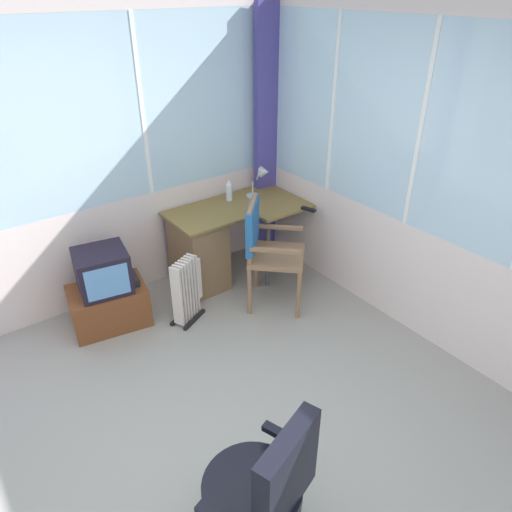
{
  "coord_description": "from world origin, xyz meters",
  "views": [
    {
      "loc": [
        -0.99,
        -1.62,
        2.65
      ],
      "look_at": [
        0.88,
        0.91,
        0.82
      ],
      "focal_mm": 33.37,
      "sensor_mm": 36.0,
      "label": 1
    }
  ],
  "objects_px": {
    "wooden_armchair": "(263,241)",
    "space_heater": "(187,289)",
    "desk_lamp": "(262,177)",
    "tv_on_stand": "(107,293)",
    "tv_remote": "(309,209)",
    "potted_plant": "(244,474)",
    "desk": "(203,247)",
    "office_chair": "(265,486)",
    "spray_bottle": "(229,190)"
  },
  "relations": [
    {
      "from": "desk_lamp",
      "to": "desk",
      "type": "bearing_deg",
      "value": -178.09
    },
    {
      "from": "space_heater",
      "to": "potted_plant",
      "type": "xyz_separation_m",
      "value": [
        -0.62,
        -1.73,
        -0.07
      ]
    },
    {
      "from": "wooden_armchair",
      "to": "potted_plant",
      "type": "height_order",
      "value": "wooden_armchair"
    },
    {
      "from": "desk",
      "to": "wooden_armchair",
      "type": "xyz_separation_m",
      "value": [
        0.27,
        -0.6,
        0.25
      ]
    },
    {
      "from": "office_chair",
      "to": "spray_bottle",
      "type": "bearing_deg",
      "value": 59.28
    },
    {
      "from": "desk",
      "to": "potted_plant",
      "type": "relative_size",
      "value": 3.27
    },
    {
      "from": "desk_lamp",
      "to": "wooden_armchair",
      "type": "distance_m",
      "value": 0.84
    },
    {
      "from": "desk",
      "to": "office_chair",
      "type": "bearing_deg",
      "value": -114.72
    },
    {
      "from": "desk",
      "to": "desk_lamp",
      "type": "xyz_separation_m",
      "value": [
        0.73,
        0.02,
        0.55
      ]
    },
    {
      "from": "office_chair",
      "to": "wooden_armchair",
      "type": "bearing_deg",
      "value": 52.98
    },
    {
      "from": "desk",
      "to": "wooden_armchair",
      "type": "bearing_deg",
      "value": -66.03
    },
    {
      "from": "wooden_armchair",
      "to": "office_chair",
      "type": "relative_size",
      "value": 1.01
    },
    {
      "from": "tv_remote",
      "to": "potted_plant",
      "type": "bearing_deg",
      "value": -156.07
    },
    {
      "from": "space_heater",
      "to": "potted_plant",
      "type": "bearing_deg",
      "value": -109.77
    },
    {
      "from": "desk",
      "to": "office_chair",
      "type": "height_order",
      "value": "office_chair"
    },
    {
      "from": "tv_remote",
      "to": "wooden_armchair",
      "type": "relative_size",
      "value": 0.15
    },
    {
      "from": "desk_lamp",
      "to": "spray_bottle",
      "type": "distance_m",
      "value": 0.35
    },
    {
      "from": "tv_remote",
      "to": "spray_bottle",
      "type": "relative_size",
      "value": 0.69
    },
    {
      "from": "tv_remote",
      "to": "tv_on_stand",
      "type": "relative_size",
      "value": 0.21
    },
    {
      "from": "wooden_armchair",
      "to": "space_heater",
      "type": "xyz_separation_m",
      "value": [
        -0.69,
        0.18,
        -0.34
      ]
    },
    {
      "from": "tv_on_stand",
      "to": "desk_lamp",
      "type": "bearing_deg",
      "value": 3.14
    },
    {
      "from": "desk",
      "to": "tv_remote",
      "type": "distance_m",
      "value": 1.08
    },
    {
      "from": "tv_on_stand",
      "to": "desk",
      "type": "bearing_deg",
      "value": 4.03
    },
    {
      "from": "office_chair",
      "to": "potted_plant",
      "type": "distance_m",
      "value": 0.47
    },
    {
      "from": "space_heater",
      "to": "tv_on_stand",
      "type": "bearing_deg",
      "value": 149.53
    },
    {
      "from": "wooden_armchair",
      "to": "tv_remote",
      "type": "bearing_deg",
      "value": 8.05
    },
    {
      "from": "desk",
      "to": "tv_remote",
      "type": "xyz_separation_m",
      "value": [
        0.89,
        -0.51,
        0.35
      ]
    },
    {
      "from": "tv_remote",
      "to": "tv_on_stand",
      "type": "bearing_deg",
      "value": 150.57
    },
    {
      "from": "tv_remote",
      "to": "office_chair",
      "type": "bearing_deg",
      "value": -152.38
    },
    {
      "from": "space_heater",
      "to": "wooden_armchair",
      "type": "bearing_deg",
      "value": -14.85
    },
    {
      "from": "desk",
      "to": "potted_plant",
      "type": "distance_m",
      "value": 2.39
    },
    {
      "from": "desk_lamp",
      "to": "spray_bottle",
      "type": "relative_size",
      "value": 1.49
    },
    {
      "from": "desk_lamp",
      "to": "tv_remote",
      "type": "relative_size",
      "value": 2.15
    },
    {
      "from": "wooden_armchair",
      "to": "space_heater",
      "type": "bearing_deg",
      "value": 165.15
    },
    {
      "from": "desk_lamp",
      "to": "tv_on_stand",
      "type": "distance_m",
      "value": 1.86
    },
    {
      "from": "tv_on_stand",
      "to": "potted_plant",
      "type": "xyz_separation_m",
      "value": [
        -0.03,
        -2.07,
        -0.08
      ]
    },
    {
      "from": "tv_remote",
      "to": "space_heater",
      "type": "xyz_separation_m",
      "value": [
        -1.31,
        0.1,
        -0.44
      ]
    },
    {
      "from": "spray_bottle",
      "to": "space_heater",
      "type": "distance_m",
      "value": 1.14
    },
    {
      "from": "desk_lamp",
      "to": "tv_on_stand",
      "type": "xyz_separation_m",
      "value": [
        -1.74,
        -0.1,
        -0.62
      ]
    },
    {
      "from": "desk_lamp",
      "to": "office_chair",
      "type": "distance_m",
      "value": 3.12
    },
    {
      "from": "desk_lamp",
      "to": "potted_plant",
      "type": "distance_m",
      "value": 2.89
    },
    {
      "from": "spray_bottle",
      "to": "tv_on_stand",
      "type": "xyz_separation_m",
      "value": [
        -1.43,
        -0.22,
        -0.52
      ]
    },
    {
      "from": "space_heater",
      "to": "spray_bottle",
      "type": "bearing_deg",
      "value": 33.96
    },
    {
      "from": "spray_bottle",
      "to": "wooden_armchair",
      "type": "height_order",
      "value": "wooden_armchair"
    },
    {
      "from": "desk_lamp",
      "to": "tv_on_stand",
      "type": "height_order",
      "value": "desk_lamp"
    },
    {
      "from": "spray_bottle",
      "to": "office_chair",
      "type": "xyz_separation_m",
      "value": [
        -1.55,
        -2.6,
        -0.27
      ]
    },
    {
      "from": "tv_remote",
      "to": "potted_plant",
      "type": "xyz_separation_m",
      "value": [
        -1.93,
        -1.63,
        -0.51
      ]
    },
    {
      "from": "spray_bottle",
      "to": "potted_plant",
      "type": "distance_m",
      "value": 2.78
    },
    {
      "from": "office_chair",
      "to": "desk_lamp",
      "type": "bearing_deg",
      "value": 53.1
    },
    {
      "from": "office_chair",
      "to": "tv_on_stand",
      "type": "distance_m",
      "value": 2.4
    }
  ]
}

